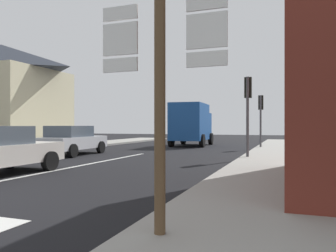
{
  "coord_description": "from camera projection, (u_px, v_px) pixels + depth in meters",
  "views": [
    {
      "loc": [
        7.24,
        -4.05,
        1.48
      ],
      "look_at": [
        1.94,
        10.55,
        1.46
      ],
      "focal_mm": 35.83,
      "sensor_mm": 36.0,
      "label": 1
    }
  ],
  "objects": [
    {
      "name": "sidewalk_right",
      "position": [
        276.0,
        167.0,
        11.48
      ],
      "size": [
        3.14,
        44.0,
        0.14
      ],
      "primitive_type": "cube",
      "color": "gray",
      "rests_on": "ground"
    },
    {
      "name": "traffic_light_near_right",
      "position": [
        248.0,
        99.0,
        14.62
      ],
      "size": [
        0.3,
        0.49,
        3.6
      ],
      "color": "#47474C",
      "rests_on": "ground"
    },
    {
      "name": "traffic_light_far_right",
      "position": [
        261.0,
        109.0,
        21.22
      ],
      "size": [
        0.3,
        0.49,
        3.4
      ],
      "color": "#47474C",
      "rests_on": "ground"
    },
    {
      "name": "clapboard_house_left",
      "position": [
        1.0,
        94.0,
        25.35
      ],
      "size": [
        8.84,
        7.94,
        7.62
      ],
      "color": "beige",
      "rests_on": "ground"
    },
    {
      "name": "route_sign_post",
      "position": [
        160.0,
        91.0,
        4.17
      ],
      "size": [
        1.66,
        0.14,
        3.2
      ],
      "color": "brown",
      "rests_on": "ground"
    },
    {
      "name": "ground_plane",
      "position": [
        125.0,
        157.0,
        15.68
      ],
      "size": [
        80.0,
        80.0,
        0.0
      ],
      "primitive_type": "plane",
      "color": "black"
    },
    {
      "name": "lane_centre_stripe",
      "position": [
        73.0,
        167.0,
        11.92
      ],
      "size": [
        0.16,
        12.0,
        0.01
      ],
      "primitive_type": "cube",
      "color": "silver",
      "rests_on": "ground"
    },
    {
      "name": "sedan_far",
      "position": [
        72.0,
        140.0,
        16.9
      ],
      "size": [
        2.15,
        4.29,
        1.47
      ],
      "color": "#B7BABF",
      "rests_on": "ground"
    },
    {
      "name": "delivery_truck",
      "position": [
        191.0,
        123.0,
        24.49
      ],
      "size": [
        2.69,
        5.1,
        3.05
      ],
      "color": "#19478C",
      "rests_on": "ground"
    }
  ]
}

